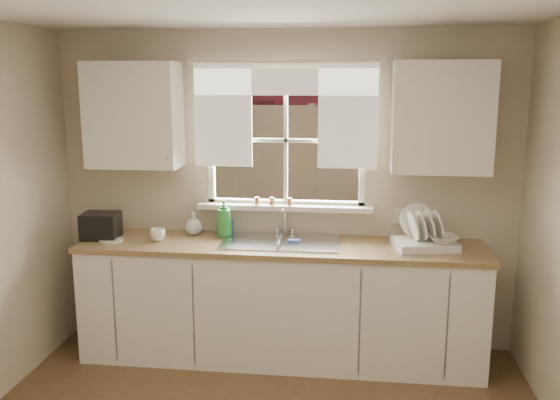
# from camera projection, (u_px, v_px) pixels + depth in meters

# --- Properties ---
(room_walls) EXTENTS (3.62, 4.02, 2.50)m
(room_walls) POSITION_uv_depth(u_px,v_px,m) (234.00, 277.00, 2.68)
(room_walls) COLOR beige
(room_walls) RESTS_ON ground
(window) EXTENTS (1.38, 0.16, 1.06)m
(window) POSITION_uv_depth(u_px,v_px,m) (285.00, 162.00, 4.64)
(window) COLOR white
(window) RESTS_ON room_walls
(curtains) EXTENTS (1.50, 0.03, 0.81)m
(curtains) POSITION_uv_depth(u_px,v_px,m) (285.00, 104.00, 4.50)
(curtains) COLOR white
(curtains) RESTS_ON room_walls
(base_cabinets) EXTENTS (3.00, 0.62, 0.87)m
(base_cabinets) POSITION_uv_depth(u_px,v_px,m) (280.00, 303.00, 4.53)
(base_cabinets) COLOR white
(base_cabinets) RESTS_ON ground
(countertop) EXTENTS (3.04, 0.65, 0.04)m
(countertop) POSITION_uv_depth(u_px,v_px,m) (280.00, 246.00, 4.44)
(countertop) COLOR olive
(countertop) RESTS_ON base_cabinets
(upper_cabinet_left) EXTENTS (0.70, 0.33, 0.80)m
(upper_cabinet_left) POSITION_uv_depth(u_px,v_px,m) (134.00, 115.00, 4.53)
(upper_cabinet_left) COLOR white
(upper_cabinet_left) RESTS_ON room_walls
(upper_cabinet_right) EXTENTS (0.70, 0.33, 0.80)m
(upper_cabinet_right) POSITION_uv_depth(u_px,v_px,m) (441.00, 117.00, 4.26)
(upper_cabinet_right) COLOR white
(upper_cabinet_right) RESTS_ON room_walls
(wall_outlet) EXTENTS (0.08, 0.01, 0.12)m
(wall_outlet) POSITION_uv_depth(u_px,v_px,m) (398.00, 216.00, 4.60)
(wall_outlet) COLOR beige
(wall_outlet) RESTS_ON room_walls
(sill_jars) EXTENTS (0.30, 0.04, 0.06)m
(sill_jars) POSITION_uv_depth(u_px,v_px,m) (273.00, 201.00, 4.65)
(sill_jars) COLOR brown
(sill_jars) RESTS_ON window
(backyard) EXTENTS (20.00, 10.00, 6.13)m
(backyard) POSITION_uv_depth(u_px,v_px,m) (359.00, 2.00, 10.42)
(backyard) COLOR #335421
(backyard) RESTS_ON ground
(sink) EXTENTS (0.88, 0.52, 0.40)m
(sink) POSITION_uv_depth(u_px,v_px,m) (281.00, 252.00, 4.48)
(sink) COLOR #B7B7BC
(sink) RESTS_ON countertop
(dish_rack) EXTENTS (0.49, 0.41, 0.31)m
(dish_rack) POSITION_uv_depth(u_px,v_px,m) (424.00, 238.00, 4.32)
(dish_rack) COLOR white
(dish_rack) RESTS_ON countertop
(bowl) EXTENTS (0.26, 0.26, 0.05)m
(bowl) POSITION_uv_depth(u_px,v_px,m) (443.00, 239.00, 4.25)
(bowl) COLOR silver
(bowl) RESTS_ON dish_rack
(soap_bottle_a) EXTENTS (0.14, 0.14, 0.30)m
(soap_bottle_a) POSITION_uv_depth(u_px,v_px,m) (224.00, 218.00, 4.60)
(soap_bottle_a) COLOR green
(soap_bottle_a) RESTS_ON countertop
(soap_bottle_b) EXTENTS (0.11, 0.11, 0.19)m
(soap_bottle_b) POSITION_uv_depth(u_px,v_px,m) (226.00, 223.00, 4.68)
(soap_bottle_b) COLOR #2F61B1
(soap_bottle_b) RESTS_ON countertop
(soap_bottle_c) EXTENTS (0.16, 0.16, 0.18)m
(soap_bottle_c) POSITION_uv_depth(u_px,v_px,m) (193.00, 223.00, 4.69)
(soap_bottle_c) COLOR beige
(soap_bottle_c) RESTS_ON countertop
(saucer) EXTENTS (0.18, 0.18, 0.01)m
(saucer) POSITION_uv_depth(u_px,v_px,m) (111.00, 241.00, 4.50)
(saucer) COLOR beige
(saucer) RESTS_ON countertop
(cup) EXTENTS (0.13, 0.13, 0.09)m
(cup) POSITION_uv_depth(u_px,v_px,m) (158.00, 235.00, 4.51)
(cup) COLOR white
(cup) RESTS_ON countertop
(black_appliance) EXTENTS (0.29, 0.26, 0.20)m
(black_appliance) POSITION_uv_depth(u_px,v_px,m) (101.00, 226.00, 4.58)
(black_appliance) COLOR black
(black_appliance) RESTS_ON countertop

